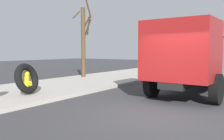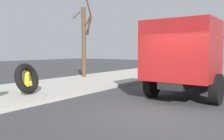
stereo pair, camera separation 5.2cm
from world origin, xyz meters
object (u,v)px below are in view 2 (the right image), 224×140
Objects in this scene: fire_hydrant at (27,81)px; dump_truck_orange at (217,55)px; loose_tire at (27,78)px; bare_tree at (84,39)px; dump_truck_gray at (199,57)px.

fire_hydrant is 13.03m from dump_truck_orange.
loose_tire is 6.98m from bare_tree.
fire_hydrant is 7.56m from dump_truck_gray.
dump_truck_orange is 1.33× the size of bare_tree.
fire_hydrant is 0.29m from loose_tire.
dump_truck_gray reaches higher than loose_tire.
dump_truck_gray is 1.01× the size of dump_truck_orange.
dump_truck_gray is (5.02, -5.57, 0.97)m from fire_hydrant.
dump_truck_gray is 1.34× the size of bare_tree.
dump_truck_gray is 7.96m from bare_tree.
fire_hydrant is 0.13× the size of dump_truck_gray.
loose_tire reaches higher than fire_hydrant.
bare_tree is at bearing 21.36° from loose_tire.
dump_truck_orange is at bearing -21.43° from loose_tire.
dump_truck_gray is at bearing -46.07° from loose_tire.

